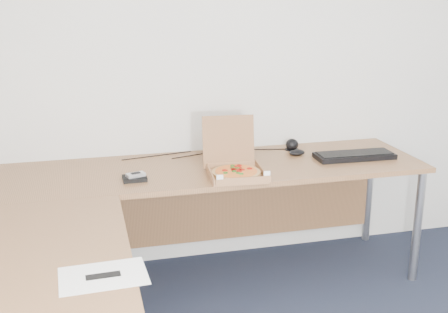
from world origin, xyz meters
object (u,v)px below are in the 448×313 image
object	(u,v)px
desk	(166,202)
pizza_box	(235,169)
drinking_glass	(242,143)
wallet	(135,178)
keyboard	(354,156)

from	to	relation	value
desk	pizza_box	xyz separation A→B (m)	(0.42, 0.23, 0.07)
desk	pizza_box	world-z (taller)	pizza_box
pizza_box	drinking_glass	bearing A→B (deg)	74.36
pizza_box	wallet	xyz separation A→B (m)	(-0.54, 0.06, -0.03)
pizza_box	keyboard	bearing A→B (deg)	15.44
keyboard	drinking_glass	bearing A→B (deg)	156.48
desk	wallet	distance (m)	0.31
drinking_glass	wallet	size ratio (longest dim) A/B	0.95
drinking_glass	keyboard	size ratio (longest dim) A/B	0.25
keyboard	pizza_box	bearing A→B (deg)	-167.94
desk	pizza_box	distance (m)	0.48
pizza_box	keyboard	distance (m)	0.80
drinking_glass	keyboard	xyz separation A→B (m)	(0.62, -0.29, -0.05)
keyboard	desk	bearing A→B (deg)	-161.17
pizza_box	drinking_glass	xyz separation A→B (m)	(0.17, 0.44, 0.02)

